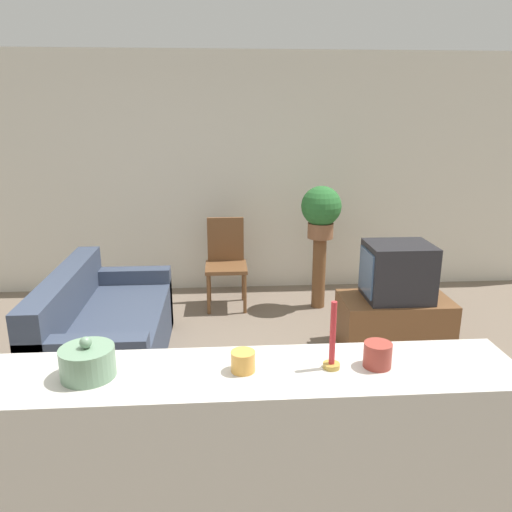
# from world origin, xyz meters

# --- Properties ---
(ground_plane) EXTENTS (14.00, 14.00, 0.00)m
(ground_plane) POSITION_xyz_m (0.00, 0.00, 0.00)
(ground_plane) COLOR #756656
(wall_back) EXTENTS (9.00, 0.06, 2.70)m
(wall_back) POSITION_xyz_m (0.00, 3.43, 1.35)
(wall_back) COLOR silver
(wall_back) RESTS_ON ground_plane
(couch) EXTENTS (0.86, 1.68, 0.82)m
(couch) POSITION_xyz_m (-0.89, 1.51, 0.30)
(couch) COLOR #384256
(couch) RESTS_ON ground_plane
(tv_stand) EXTENTS (0.95, 0.54, 0.47)m
(tv_stand) POSITION_xyz_m (1.60, 1.68, 0.24)
(tv_stand) COLOR brown
(tv_stand) RESTS_ON ground_plane
(television) EXTENTS (0.56, 0.47, 0.49)m
(television) POSITION_xyz_m (1.60, 1.68, 0.72)
(television) COLOR #232328
(television) RESTS_ON tv_stand
(wooden_chair) EXTENTS (0.44, 0.44, 0.95)m
(wooden_chair) POSITION_xyz_m (0.12, 2.84, 0.52)
(wooden_chair) COLOR brown
(wooden_chair) RESTS_ON ground_plane
(plant_stand) EXTENTS (0.14, 0.14, 0.77)m
(plant_stand) POSITION_xyz_m (1.12, 2.70, 0.39)
(plant_stand) COLOR brown
(plant_stand) RESTS_ON ground_plane
(potted_plant) EXTENTS (0.42, 0.42, 0.55)m
(potted_plant) POSITION_xyz_m (1.12, 2.70, 1.08)
(potted_plant) COLOR #8E5B3D
(potted_plant) RESTS_ON plant_stand
(foreground_counter) EXTENTS (2.60, 0.44, 1.04)m
(foreground_counter) POSITION_xyz_m (0.00, -0.53, 0.52)
(foreground_counter) COLOR beige
(foreground_counter) RESTS_ON ground_plane
(decorative_bowl) EXTENTS (0.21, 0.21, 0.17)m
(decorative_bowl) POSITION_xyz_m (-0.45, -0.53, 1.10)
(decorative_bowl) COLOR gray
(decorative_bowl) RESTS_ON foreground_counter
(candle_jar) EXTENTS (0.10, 0.10, 0.08)m
(candle_jar) POSITION_xyz_m (0.16, -0.53, 1.08)
(candle_jar) COLOR gold
(candle_jar) RESTS_ON foreground_counter
(candlestick) EXTENTS (0.07, 0.07, 0.29)m
(candlestick) POSITION_xyz_m (0.52, -0.53, 1.14)
(candlestick) COLOR #B7933D
(candlestick) RESTS_ON foreground_counter
(coffee_tin) EXTENTS (0.11, 0.11, 0.10)m
(coffee_tin) POSITION_xyz_m (0.71, -0.53, 1.09)
(coffee_tin) COLOR #99382D
(coffee_tin) RESTS_ON foreground_counter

